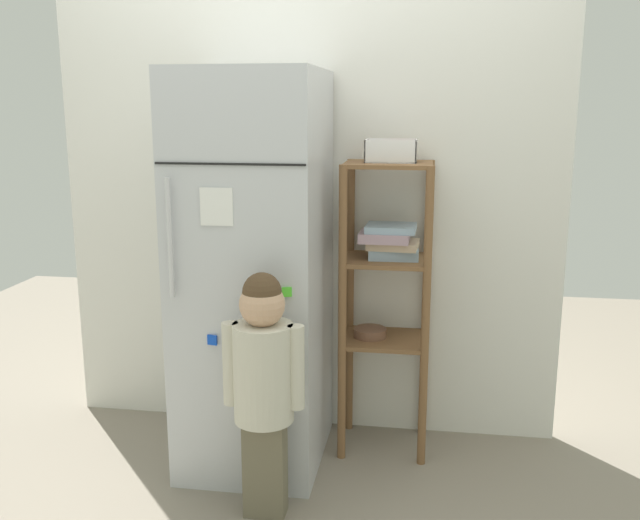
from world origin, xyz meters
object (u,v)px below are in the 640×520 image
object	(u,v)px
pantry_shelf_unit	(387,274)
fruit_bin	(395,153)
refrigerator	(255,273)
child_standing	(264,372)

from	to	relation	value
pantry_shelf_unit	fruit_bin	size ratio (longest dim) A/B	6.01
pantry_shelf_unit	fruit_bin	world-z (taller)	fruit_bin
pantry_shelf_unit	fruit_bin	xyz separation A→B (m)	(0.02, 0.01, 0.53)
refrigerator	child_standing	bearing A→B (deg)	-72.68
refrigerator	pantry_shelf_unit	bearing A→B (deg)	17.44
refrigerator	child_standing	xyz separation A→B (m)	(0.14, -0.46, -0.26)
refrigerator	child_standing	size ratio (longest dim) A/B	1.76
refrigerator	pantry_shelf_unit	distance (m)	0.58
child_standing	pantry_shelf_unit	distance (m)	0.79
refrigerator	pantry_shelf_unit	world-z (taller)	refrigerator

